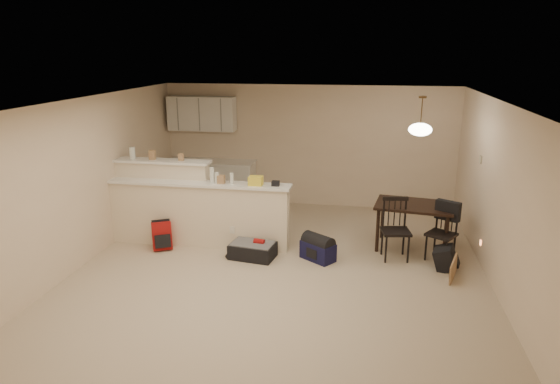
% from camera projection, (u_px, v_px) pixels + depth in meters
% --- Properties ---
extents(room, '(7.00, 7.02, 2.50)m').
position_uv_depth(room, '(278.00, 192.00, 7.00)').
color(room, '#C6B298').
rests_on(room, ground).
extents(breakfast_bar, '(3.08, 0.58, 1.39)m').
position_uv_depth(breakfast_bar, '(186.00, 208.00, 8.40)').
color(breakfast_bar, beige).
rests_on(breakfast_bar, ground).
extents(upper_cabinets, '(1.40, 0.34, 0.70)m').
position_uv_depth(upper_cabinets, '(202.00, 114.00, 10.33)').
color(upper_cabinets, white).
rests_on(upper_cabinets, room).
extents(kitchen_counter, '(1.80, 0.60, 0.90)m').
position_uv_depth(kitchen_counter, '(212.00, 183.00, 10.57)').
color(kitchen_counter, white).
rests_on(kitchen_counter, ground).
extents(thermostat, '(0.02, 0.12, 0.12)m').
position_uv_depth(thermostat, '(480.00, 159.00, 7.91)').
color(thermostat, beige).
rests_on(thermostat, room).
extents(jar, '(0.10, 0.10, 0.20)m').
position_uv_depth(jar, '(132.00, 153.00, 8.44)').
color(jar, silver).
rests_on(jar, breakfast_bar).
extents(cereal_box, '(0.10, 0.07, 0.16)m').
position_uv_depth(cereal_box, '(152.00, 155.00, 8.39)').
color(cereal_box, '#A47D55').
rests_on(cereal_box, breakfast_bar).
extents(small_box, '(0.08, 0.06, 0.12)m').
position_uv_depth(small_box, '(181.00, 157.00, 8.31)').
color(small_box, '#A47D55').
rests_on(small_box, breakfast_bar).
extents(bottle_a, '(0.07, 0.07, 0.26)m').
position_uv_depth(bottle_a, '(212.00, 175.00, 8.07)').
color(bottle_a, silver).
rests_on(bottle_a, breakfast_bar).
extents(bottle_b, '(0.06, 0.06, 0.18)m').
position_uv_depth(bottle_b, '(232.00, 178.00, 8.02)').
color(bottle_b, silver).
rests_on(bottle_b, breakfast_bar).
extents(bag_lump, '(0.22, 0.18, 0.14)m').
position_uv_depth(bag_lump, '(256.00, 181.00, 7.96)').
color(bag_lump, '#A47D55').
rests_on(bag_lump, breakfast_bar).
extents(pouch, '(0.12, 0.10, 0.08)m').
position_uv_depth(pouch, '(276.00, 183.00, 7.92)').
color(pouch, '#A47D55').
rests_on(pouch, breakfast_bar).
extents(extra_item_x, '(0.12, 0.10, 0.14)m').
position_uv_depth(extra_item_x, '(221.00, 179.00, 8.06)').
color(extra_item_x, '#A47D55').
rests_on(extra_item_x, breakfast_bar).
extents(extra_item_y, '(0.07, 0.07, 0.18)m').
position_uv_depth(extra_item_y, '(217.00, 178.00, 8.06)').
color(extra_item_y, silver).
rests_on(extra_item_y, breakfast_bar).
extents(dining_table, '(1.32, 0.98, 0.76)m').
position_uv_depth(dining_table, '(414.00, 210.00, 8.12)').
color(dining_table, black).
rests_on(dining_table, ground).
extents(pendant_lamp, '(0.36, 0.36, 0.62)m').
position_uv_depth(pendant_lamp, '(420.00, 129.00, 7.75)').
color(pendant_lamp, brown).
rests_on(pendant_lamp, room).
extents(dining_chair_near, '(0.48, 0.47, 0.97)m').
position_uv_depth(dining_chair_near, '(396.00, 230.00, 7.74)').
color(dining_chair_near, black).
rests_on(dining_chair_near, ground).
extents(dining_chair_far, '(0.54, 0.53, 0.91)m').
position_uv_depth(dining_chair_far, '(441.00, 233.00, 7.69)').
color(dining_chair_far, black).
rests_on(dining_chair_far, ground).
extents(suitcase, '(0.75, 0.55, 0.23)m').
position_uv_depth(suitcase, '(253.00, 251.00, 7.88)').
color(suitcase, black).
rests_on(suitcase, ground).
extents(red_backpack, '(0.36, 0.31, 0.46)m').
position_uv_depth(red_backpack, '(162.00, 236.00, 8.20)').
color(red_backpack, '#A21212').
rests_on(red_backpack, ground).
extents(navy_duffel, '(0.60, 0.54, 0.29)m').
position_uv_depth(navy_duffel, '(318.00, 251.00, 7.80)').
color(navy_duffel, '#13133C').
rests_on(navy_duffel, ground).
extents(black_daypack, '(0.35, 0.43, 0.33)m').
position_uv_depth(black_daypack, '(445.00, 258.00, 7.48)').
color(black_daypack, black).
rests_on(black_daypack, ground).
extents(cardboard_sheet, '(0.16, 0.42, 0.34)m').
position_uv_depth(cardboard_sheet, '(453.00, 270.00, 7.08)').
color(cardboard_sheet, '#A47D55').
rests_on(cardboard_sheet, ground).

